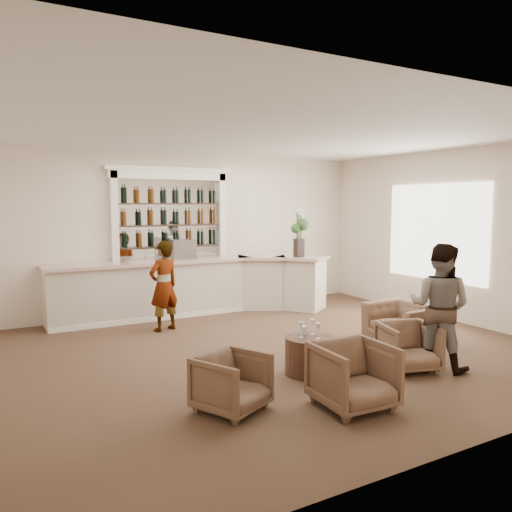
{
  "coord_description": "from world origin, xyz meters",
  "views": [
    {
      "loc": [
        -3.96,
        -6.4,
        2.26
      ],
      "look_at": [
        0.1,
        0.9,
        1.38
      ],
      "focal_mm": 35.0,
      "sensor_mm": 36.0,
      "label": 1
    }
  ],
  "objects": [
    {
      "name": "bar_counter",
      "position": [
        -0.16,
        3.0,
        0.57
      ],
      "size": [
        5.72,
        1.8,
        1.14
      ],
      "color": "silver",
      "rests_on": "ground"
    },
    {
      "name": "guest",
      "position": [
        1.49,
        -1.77,
        0.86
      ],
      "size": [
        0.95,
        1.04,
        1.73
      ],
      "primitive_type": "imported",
      "rotation": [
        0.0,
        0.0,
        2.01
      ],
      "color": "gray",
      "rests_on": "ground"
    },
    {
      "name": "wine_glass_tbl_a",
      "position": [
        -0.31,
        -1.07,
        0.6
      ],
      "size": [
        0.07,
        0.07,
        0.21
      ],
      "primitive_type": null,
      "color": "white",
      "rests_on": "cocktail_table"
    },
    {
      "name": "armchair_far",
      "position": [
        1.89,
        -0.72,
        0.33
      ],
      "size": [
        0.95,
        1.07,
        0.66
      ],
      "primitive_type": "imported",
      "rotation": [
        0.0,
        0.0,
        -1.51
      ],
      "color": "brown",
      "rests_on": "ground"
    },
    {
      "name": "room_shell",
      "position": [
        0.16,
        0.71,
        2.34
      ],
      "size": [
        8.04,
        7.02,
        3.32
      ],
      "color": "#EFDDC6",
      "rests_on": "ground"
    },
    {
      "name": "armchair_center",
      "position": [
        -0.42,
        -2.25,
        0.37
      ],
      "size": [
        0.82,
        0.84,
        0.73
      ],
      "primitive_type": "imported",
      "rotation": [
        0.0,
        0.0,
        -0.05
      ],
      "color": "brown",
      "rests_on": "ground"
    },
    {
      "name": "wine_glass_bar_right",
      "position": [
        -0.09,
        3.09,
        1.25
      ],
      "size": [
        0.07,
        0.07,
        0.21
      ],
      "primitive_type": null,
      "color": "white",
      "rests_on": "bar_counter"
    },
    {
      "name": "sommelier",
      "position": [
        -1.14,
        2.05,
        0.81
      ],
      "size": [
        0.68,
        0.55,
        1.61
      ],
      "primitive_type": "imported",
      "rotation": [
        0.0,
        0.0,
        3.46
      ],
      "color": "gray",
      "rests_on": "ground"
    },
    {
      "name": "wine_glass_bar_left",
      "position": [
        -0.93,
        3.08,
        1.25
      ],
      "size": [
        0.07,
        0.07,
        0.21
      ],
      "primitive_type": null,
      "color": "white",
      "rests_on": "bar_counter"
    },
    {
      "name": "armchair_right",
      "position": [
        1.07,
        -1.63,
        0.33
      ],
      "size": [
        0.88,
        0.89,
        0.65
      ],
      "primitive_type": "imported",
      "rotation": [
        0.0,
        0.0,
        -0.3
      ],
      "color": "brown",
      "rests_on": "ground"
    },
    {
      "name": "flower_vase",
      "position": [
        1.94,
        2.33,
        1.72
      ],
      "size": [
        0.27,
        0.27,
        1.03
      ],
      "color": "black",
      "rests_on": "bar_counter"
    },
    {
      "name": "wine_glass_tbl_b",
      "position": [
        -0.09,
        -1.02,
        0.6
      ],
      "size": [
        0.07,
        0.07,
        0.21
      ],
      "primitive_type": null,
      "color": "white",
      "rests_on": "cocktail_table"
    },
    {
      "name": "cocktail_table",
      "position": [
        -0.19,
        -1.1,
        0.25
      ],
      "size": [
        0.66,
        0.66,
        0.5
      ],
      "primitive_type": "cylinder",
      "color": "#482C1F",
      "rests_on": "ground"
    },
    {
      "name": "napkin_holder",
      "position": [
        -0.21,
        -0.96,
        0.56
      ],
      "size": [
        0.08,
        0.08,
        0.12
      ],
      "primitive_type": "cube",
      "color": "silver",
      "rests_on": "cocktail_table"
    },
    {
      "name": "armchair_left",
      "position": [
        -1.63,
        -1.67,
        0.32
      ],
      "size": [
        0.92,
        0.93,
        0.64
      ],
      "primitive_type": "imported",
      "rotation": [
        0.0,
        0.0,
        0.45
      ],
      "color": "brown",
      "rests_on": "ground"
    },
    {
      "name": "espresso_machine",
      "position": [
        -0.39,
        3.02,
        1.34
      ],
      "size": [
        0.51,
        0.45,
        0.41
      ],
      "primitive_type": "cube",
      "rotation": [
        0.0,
        0.0,
        -0.14
      ],
      "color": "#B5B5BA",
      "rests_on": "bar_counter"
    },
    {
      "name": "ground",
      "position": [
        0.0,
        0.0,
        0.0
      ],
      "size": [
        8.0,
        8.0,
        0.0
      ],
      "primitive_type": "plane",
      "color": "brown",
      "rests_on": "ground"
    },
    {
      "name": "back_bar_alcove",
      "position": [
        -0.5,
        3.41,
        2.03
      ],
      "size": [
        2.64,
        0.25,
        3.0
      ],
      "color": "white",
      "rests_on": "ground"
    },
    {
      "name": "wine_glass_tbl_c",
      "position": [
        -0.15,
        -1.23,
        0.6
      ],
      "size": [
        0.07,
        0.07,
        0.21
      ],
      "primitive_type": null,
      "color": "white",
      "rests_on": "cocktail_table"
    }
  ]
}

